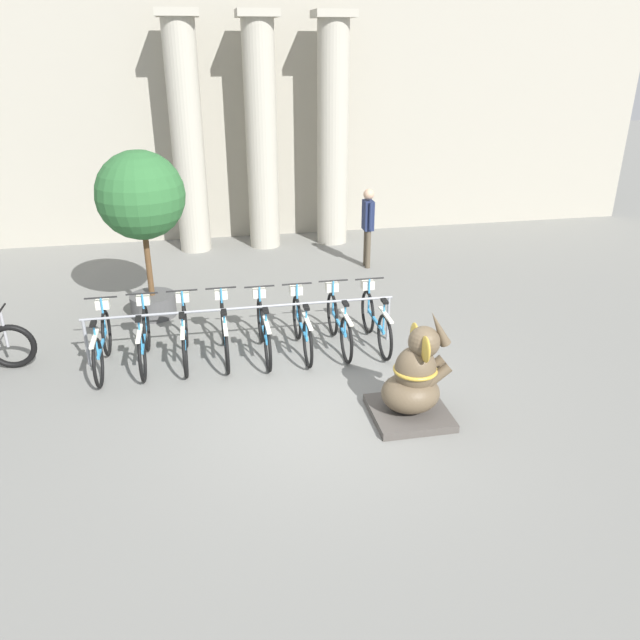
% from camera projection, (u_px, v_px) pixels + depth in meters
% --- Properties ---
extents(ground_plane, '(60.00, 60.00, 0.00)m').
position_uv_depth(ground_plane, '(329.00, 410.00, 8.35)').
color(ground_plane, slate).
extents(building_facade, '(20.00, 0.20, 6.00)m').
position_uv_depth(building_facade, '(256.00, 112.00, 14.85)').
color(building_facade, '#A39E8E').
rests_on(building_facade, ground_plane).
extents(column_left, '(0.89, 0.89, 5.16)m').
position_uv_depth(column_left, '(187.00, 136.00, 13.82)').
color(column_left, '#ADA899').
rests_on(column_left, ground_plane).
extents(column_middle, '(0.89, 0.89, 5.16)m').
position_uv_depth(column_middle, '(261.00, 134.00, 14.10)').
color(column_middle, '#ADA899').
rests_on(column_middle, ground_plane).
extents(column_right, '(0.89, 0.89, 5.16)m').
position_uv_depth(column_right, '(333.00, 132.00, 14.39)').
color(column_right, '#ADA899').
rests_on(column_right, ground_plane).
extents(bike_rack, '(4.82, 0.05, 0.77)m').
position_uv_depth(bike_rack, '(243.00, 315.00, 9.68)').
color(bike_rack, gray).
rests_on(bike_rack, ground_plane).
extents(bicycle_0, '(0.48, 1.74, 0.99)m').
position_uv_depth(bicycle_0, '(102.00, 343.00, 9.26)').
color(bicycle_0, black).
rests_on(bicycle_0, ground_plane).
extents(bicycle_1, '(0.48, 1.74, 0.99)m').
position_uv_depth(bicycle_1, '(144.00, 338.00, 9.41)').
color(bicycle_1, black).
rests_on(bicycle_1, ground_plane).
extents(bicycle_2, '(0.48, 1.74, 0.99)m').
position_uv_depth(bicycle_2, '(185.00, 335.00, 9.53)').
color(bicycle_2, black).
rests_on(bicycle_2, ground_plane).
extents(bicycle_3, '(0.48, 1.74, 0.99)m').
position_uv_depth(bicycle_3, '(224.00, 331.00, 9.63)').
color(bicycle_3, black).
rests_on(bicycle_3, ground_plane).
extents(bicycle_4, '(0.48, 1.74, 0.99)m').
position_uv_depth(bicycle_4, '(264.00, 330.00, 9.69)').
color(bicycle_4, black).
rests_on(bicycle_4, ground_plane).
extents(bicycle_5, '(0.48, 1.74, 0.99)m').
position_uv_depth(bicycle_5, '(302.00, 326.00, 9.80)').
color(bicycle_5, black).
rests_on(bicycle_5, ground_plane).
extents(bicycle_6, '(0.48, 1.74, 0.99)m').
position_uv_depth(bicycle_6, '(339.00, 323.00, 9.93)').
color(bicycle_6, black).
rests_on(bicycle_6, ground_plane).
extents(bicycle_7, '(0.48, 1.74, 0.99)m').
position_uv_depth(bicycle_7, '(375.00, 320.00, 10.02)').
color(bicycle_7, black).
rests_on(bicycle_7, ground_plane).
extents(elephant_statue, '(0.99, 0.99, 1.50)m').
position_uv_depth(elephant_statue, '(414.00, 382.00, 8.00)').
color(elephant_statue, '#4C4742').
rests_on(elephant_statue, ground_plane).
extents(person_pedestrian, '(0.23, 0.47, 1.71)m').
position_uv_depth(person_pedestrian, '(368.00, 221.00, 13.30)').
color(person_pedestrian, brown).
rests_on(person_pedestrian, ground_plane).
extents(potted_tree, '(1.48, 1.48, 2.92)m').
position_uv_depth(potted_tree, '(141.00, 204.00, 10.44)').
color(potted_tree, '#4C4C4C').
rests_on(potted_tree, ground_plane).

